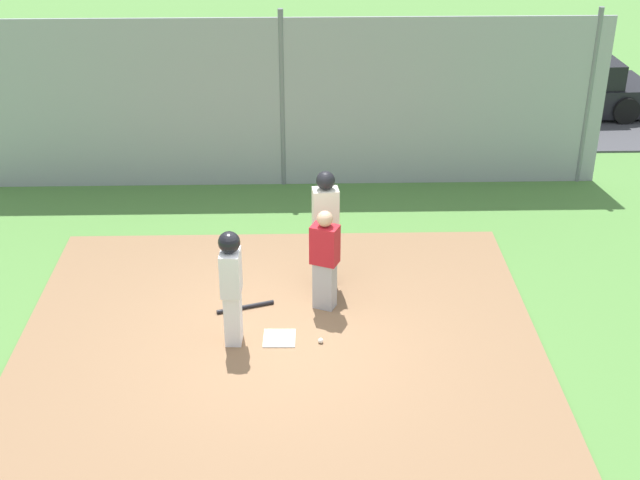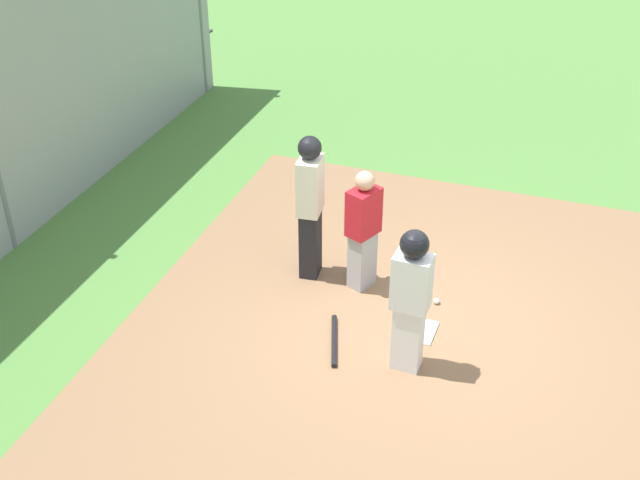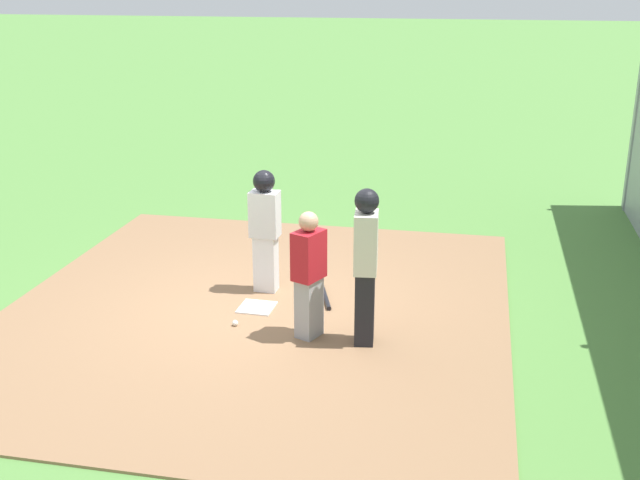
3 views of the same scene
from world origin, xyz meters
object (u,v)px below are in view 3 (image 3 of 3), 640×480
at_px(runner, 265,223).
at_px(baseball, 235,323).
at_px(baseball_bat, 325,296).
at_px(catcher, 309,273).
at_px(umpire, 366,263).
at_px(home_plate, 257,307).

bearing_deg(runner, baseball, -0.62).
height_order(runner, baseball, runner).
relative_size(baseball_bat, baseball, 11.57).
relative_size(catcher, umpire, 0.83).
distance_m(umpire, baseball_bat, 1.69).
distance_m(umpire, baseball, 1.88).
bearing_deg(catcher, baseball_bat, -64.78).
bearing_deg(baseball_bat, catcher, -16.42).
bearing_deg(umpire, runner, -45.90).
bearing_deg(home_plate, runner, 3.57).
bearing_deg(umpire, baseball_bat, -65.18).
bearing_deg(runner, umpire, 52.78).
height_order(catcher, baseball_bat, catcher).
height_order(umpire, baseball, umpire).
xyz_separation_m(umpire, baseball_bat, (1.19, 0.70, -0.96)).
bearing_deg(runner, catcher, 37.45).
height_order(home_plate, runner, runner).
distance_m(catcher, umpire, 0.70).
bearing_deg(catcher, baseball, 18.40).
relative_size(home_plate, catcher, 0.28).
distance_m(baseball_bat, baseball, 1.41).
bearing_deg(baseball, umpire, -93.96).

